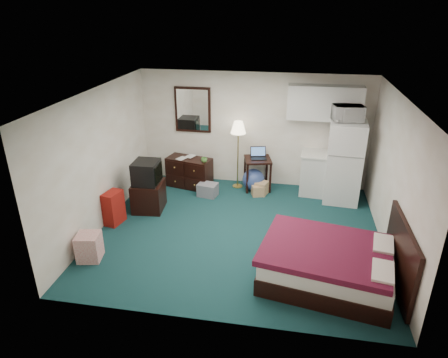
% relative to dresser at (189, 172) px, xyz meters
% --- Properties ---
extents(floor, '(5.00, 4.50, 0.01)m').
position_rel_dresser_xyz_m(floor, '(1.36, -1.78, -0.33)').
color(floor, black).
rests_on(floor, ground).
extents(ceiling, '(5.00, 4.50, 0.01)m').
position_rel_dresser_xyz_m(ceiling, '(1.36, -1.78, 2.17)').
color(ceiling, beige).
rests_on(ceiling, walls).
extents(walls, '(5.01, 4.51, 2.50)m').
position_rel_dresser_xyz_m(walls, '(1.36, -1.78, 0.92)').
color(walls, beige).
rests_on(walls, floor).
extents(mirror, '(0.80, 0.06, 1.00)m').
position_rel_dresser_xyz_m(mirror, '(0.01, 0.44, 1.32)').
color(mirror, white).
rests_on(mirror, walls).
extents(upper_cabinets, '(1.50, 0.35, 0.70)m').
position_rel_dresser_xyz_m(upper_cabinets, '(2.81, 0.30, 1.62)').
color(upper_cabinets, silver).
rests_on(upper_cabinets, walls).
extents(headboard, '(0.06, 1.56, 1.00)m').
position_rel_dresser_xyz_m(headboard, '(3.82, -2.92, 0.22)').
color(headboard, black).
rests_on(headboard, walls).
extents(dresser, '(1.06, 0.66, 0.67)m').
position_rel_dresser_xyz_m(dresser, '(0.00, 0.00, 0.00)').
color(dresser, black).
rests_on(dresser, floor).
extents(floor_lamp, '(0.40, 0.40, 1.51)m').
position_rel_dresser_xyz_m(floor_lamp, '(1.07, 0.16, 0.42)').
color(floor_lamp, '#D8B453').
rests_on(floor_lamp, floor).
extents(desk, '(0.67, 0.67, 0.71)m').
position_rel_dresser_xyz_m(desk, '(1.51, 0.15, 0.02)').
color(desk, black).
rests_on(desk, floor).
extents(exercise_ball, '(0.61, 0.61, 0.49)m').
position_rel_dresser_xyz_m(exercise_ball, '(1.43, 0.05, -0.09)').
color(exercise_ball, navy).
rests_on(exercise_ball, floor).
extents(kitchen_counter, '(0.86, 0.68, 0.89)m').
position_rel_dresser_xyz_m(kitchen_counter, '(2.86, 0.13, 0.11)').
color(kitchen_counter, silver).
rests_on(kitchen_counter, floor).
extents(fridge, '(0.75, 0.75, 1.69)m').
position_rel_dresser_xyz_m(fridge, '(3.28, -0.12, 0.51)').
color(fridge, white).
rests_on(fridge, floor).
extents(bed, '(2.05, 1.73, 0.58)m').
position_rel_dresser_xyz_m(bed, '(2.84, -2.92, -0.04)').
color(bed, '#45071A').
rests_on(bed, floor).
extents(tv_stand, '(0.63, 0.68, 0.57)m').
position_rel_dresser_xyz_m(tv_stand, '(-0.53, -1.20, -0.05)').
color(tv_stand, black).
rests_on(tv_stand, floor).
extents(suitcase, '(0.32, 0.43, 0.63)m').
position_rel_dresser_xyz_m(suitcase, '(-0.98, -1.85, -0.02)').
color(suitcase, maroon).
rests_on(suitcase, floor).
extents(retail_box, '(0.41, 0.41, 0.45)m').
position_rel_dresser_xyz_m(retail_box, '(-0.89, -3.00, -0.11)').
color(retail_box, white).
rests_on(retail_box, floor).
extents(file_bin, '(0.45, 0.37, 0.28)m').
position_rel_dresser_xyz_m(file_bin, '(0.50, -0.41, -0.20)').
color(file_bin, slate).
rests_on(file_bin, floor).
extents(cardboard_box_a, '(0.33, 0.30, 0.23)m').
position_rel_dresser_xyz_m(cardboard_box_a, '(1.57, -0.20, -0.22)').
color(cardboard_box_a, tan).
rests_on(cardboard_box_a, floor).
extents(cardboard_box_b, '(0.31, 0.34, 0.28)m').
position_rel_dresser_xyz_m(cardboard_box_b, '(1.64, -0.13, -0.19)').
color(cardboard_box_b, tan).
rests_on(cardboard_box_b, floor).
extents(laptop, '(0.39, 0.34, 0.23)m').
position_rel_dresser_xyz_m(laptop, '(1.52, 0.15, 0.49)').
color(laptop, black).
rests_on(laptop, desk).
extents(crt_tv, '(0.50, 0.54, 0.45)m').
position_rel_dresser_xyz_m(crt_tv, '(-0.53, -1.21, 0.46)').
color(crt_tv, black).
rests_on(crt_tv, tv_stand).
extents(microwave, '(0.61, 0.41, 0.39)m').
position_rel_dresser_xyz_m(microwave, '(3.24, -0.06, 1.55)').
color(microwave, white).
rests_on(microwave, fridge).
extents(book_a, '(0.16, 0.09, 0.23)m').
position_rel_dresser_xyz_m(book_a, '(-0.22, -0.02, 0.45)').
color(book_a, tan).
rests_on(book_a, dresser).
extents(book_b, '(0.17, 0.09, 0.23)m').
position_rel_dresser_xyz_m(book_b, '(-0.07, 0.13, 0.45)').
color(book_b, tan).
rests_on(book_b, dresser).
extents(mug, '(0.13, 0.11, 0.13)m').
position_rel_dresser_xyz_m(mug, '(0.38, -0.17, 0.40)').
color(mug, '#4F8939').
rests_on(mug, dresser).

